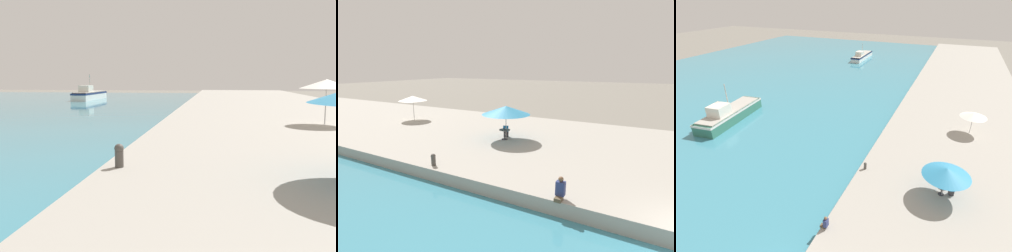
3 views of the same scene
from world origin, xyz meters
The scene contains 6 objects.
cafe_umbrella_pink centered at (6.99, 11.35, 2.86)m, with size 3.49×3.49×2.47m.
cafe_umbrella_white centered at (8.88, 23.10, 2.84)m, with size 2.76×2.76×2.39m.
cafe_table centered at (6.91, 11.42, 1.23)m, with size 0.80×0.80×0.74m.
cafe_chair_left centered at (7.59, 11.68, 1.02)m, with size 0.54×0.53×0.91m.
person_at_quay centered at (0.27, 5.06, 1.12)m, with size 0.52×0.36×0.96m.
mooring_bollard centered at (0.52, 12.21, 1.05)m, with size 0.26×0.26×0.65m.
Camera 2 is at (-9.20, 2.20, 5.92)m, focal length 28.00 mm.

